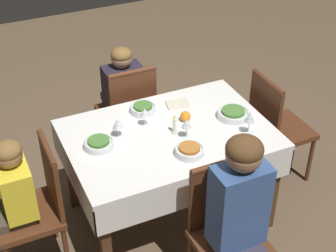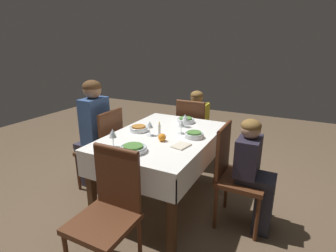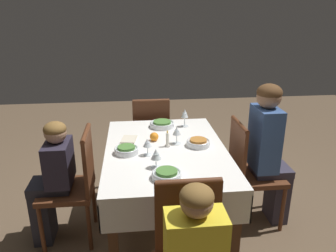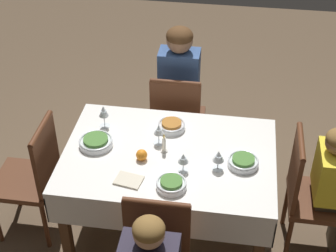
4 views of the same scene
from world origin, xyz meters
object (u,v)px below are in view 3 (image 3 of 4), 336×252
person_child_dark (52,178)px  wine_glass_west (156,155)px  chair_north (75,181)px  wine_glass_north (147,143)px  bowl_north (126,150)px  wine_glass_south (177,132)px  chair_east (151,134)px  dining_table (166,159)px  chair_south (249,169)px  person_adult_denim (269,147)px  orange_fruit (154,137)px  bowl_east (162,124)px  wine_glass_east (185,114)px  candle_centerpiece (167,140)px  bowl_west (167,174)px  napkin_red_folded (129,139)px  bowl_south (198,143)px

person_child_dark → wine_glass_west: 0.88m
chair_north → wine_glass_north: (-0.09, -0.56, 0.33)m
bowl_north → wine_glass_west: bearing=-141.5°
wine_glass_south → wine_glass_west: size_ratio=1.03×
chair_north → chair_east: bearing=145.4°
dining_table → chair_south: size_ratio=1.46×
dining_table → wine_glass_north: size_ratio=10.24×
person_adult_denim → orange_fruit: (0.12, 0.93, 0.09)m
bowl_east → wine_glass_east: size_ratio=1.33×
person_child_dark → wine_glass_east: (0.49, -1.09, 0.31)m
person_adult_denim → candle_centerpiece: 0.84m
wine_glass_south → wine_glass_east: bearing=-17.9°
chair_north → bowl_east: size_ratio=4.17×
chair_east → wine_glass_north: (-1.02, 0.08, 0.33)m
chair_east → wine_glass_east: size_ratio=5.55×
bowl_west → napkin_red_folded: (0.66, 0.24, -0.02)m
chair_south → napkin_red_folded: chair_south is taller
chair_north → candle_centerpiece: (0.05, -0.72, 0.29)m
person_child_dark → orange_fruit: size_ratio=14.05×
bowl_south → wine_glass_east: size_ratio=1.11×
chair_south → candle_centerpiece: size_ratio=6.72×
wine_glass_east → candle_centerpiece: 0.48m
wine_glass_east → chair_north: bearing=117.8°
person_adult_denim → wine_glass_north: bearing=98.5°
napkin_red_folded → chair_north: bearing=117.3°
chair_south → person_adult_denim: bearing=-90.0°
chair_north → candle_centerpiece: size_ratio=6.72×
bowl_west → wine_glass_west: size_ratio=1.36×
chair_south → napkin_red_folded: 1.03m
dining_table → chair_south: bearing=-86.6°
napkin_red_folded → wine_glass_west: bearing=-160.1°
wine_glass_north → candle_centerpiece: candle_centerpiece is taller
bowl_north → wine_glass_east: size_ratio=1.09×
chair_south → person_child_dark: (-0.06, 1.57, 0.04)m
wine_glass_north → candle_centerpiece: bearing=-48.9°
chair_south → bowl_south: size_ratio=4.99×
person_child_dark → wine_glass_east: person_child_dark is taller
wine_glass_east → person_adult_denim: bearing=-124.1°
chair_north → napkin_red_folded: size_ratio=5.19×
bowl_west → napkin_red_folded: bowl_west is taller
chair_east → wine_glass_west: (-1.22, 0.03, 0.33)m
chair_east → napkin_red_folded: 0.78m
chair_north → candle_centerpiece: 0.78m
bowl_south → wine_glass_south: bearing=70.0°
person_child_dark → bowl_north: person_child_dark is taller
wine_glass_south → candle_centerpiece: bearing=120.3°
orange_fruit → napkin_red_folded: bearing=79.1°
person_adult_denim → candle_centerpiece: (-0.01, 0.83, 0.10)m
chair_south → person_child_dark: bearing=92.2°
bowl_south → bowl_west: same height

